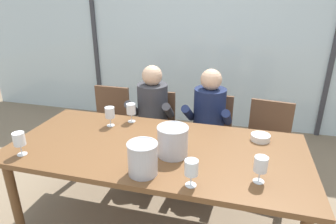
{
  "coord_description": "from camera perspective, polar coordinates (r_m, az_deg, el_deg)",
  "views": [
    {
      "loc": [
        0.59,
        -1.86,
        1.82
      ],
      "look_at": [
        0.0,
        0.35,
        0.9
      ],
      "focal_mm": 30.8,
      "sensor_mm": 36.0,
      "label": 1
    }
  ],
  "objects": [
    {
      "name": "tasting_bowl",
      "position": [
        2.42,
        17.82,
        -4.81
      ],
      "size": [
        0.15,
        0.15,
        0.05
      ],
      "primitive_type": "cylinder",
      "color": "silver",
      "rests_on": "dining_table"
    },
    {
      "name": "dining_table",
      "position": [
        2.26,
        -2.33,
        -8.37
      ],
      "size": [
        2.25,
        1.03,
        0.75
      ],
      "color": "brown",
      "rests_on": "ground"
    },
    {
      "name": "window_glass_panel",
      "position": [
        4.21,
        7.02,
        14.54
      ],
      "size": [
        7.45,
        0.03,
        2.6
      ],
      "primitive_type": "cube",
      "color": "silver",
      "rests_on": "ground"
    },
    {
      "name": "window_mullion_right",
      "position": [
        4.28,
        30.27,
        11.95
      ],
      "size": [
        0.06,
        0.06,
        2.6
      ],
      "primitive_type": "cube",
      "color": "#38383D",
      "rests_on": "ground"
    },
    {
      "name": "wine_glass_by_right_taster",
      "position": [
        2.32,
        -27.39,
        -4.84
      ],
      "size": [
        0.08,
        0.08,
        0.17
      ],
      "color": "silver",
      "rests_on": "dining_table"
    },
    {
      "name": "wine_glass_spare_empty",
      "position": [
        1.75,
        4.64,
        -11.13
      ],
      "size": [
        0.08,
        0.08,
        0.17
      ],
      "color": "silver",
      "rests_on": "dining_table"
    },
    {
      "name": "chair_center",
      "position": [
        3.11,
        8.52,
        -3.6
      ],
      "size": [
        0.45,
        0.45,
        0.86
      ],
      "rotation": [
        0.0,
        0.0,
        0.02
      ],
      "color": "brown",
      "rests_on": "ground"
    },
    {
      "name": "chair_right_of_center",
      "position": [
        3.08,
        19.15,
        -4.91
      ],
      "size": [
        0.49,
        0.49,
        0.86
      ],
      "rotation": [
        0.0,
        0.0,
        -0.13
      ],
      "color": "brown",
      "rests_on": "ground"
    },
    {
      "name": "ice_bucket_secondary",
      "position": [
        2.06,
        0.93,
        -5.69
      ],
      "size": [
        0.23,
        0.23,
        0.22
      ],
      "color": "#B7B7BC",
      "rests_on": "dining_table"
    },
    {
      "name": "person_navy_polo",
      "position": [
        2.91,
        7.86,
        -1.74
      ],
      "size": [
        0.47,
        0.62,
        1.18
      ],
      "rotation": [
        0.0,
        0.0,
        -0.05
      ],
      "color": "#192347",
      "rests_on": "ground"
    },
    {
      "name": "window_mullion_left",
      "position": [
        4.73,
        -14.28,
        14.84
      ],
      "size": [
        0.06,
        0.06,
        2.6
      ],
      "primitive_type": "cube",
      "color": "#38383D",
      "rests_on": "ground"
    },
    {
      "name": "wine_glass_center_pour",
      "position": [
        1.86,
        17.87,
        -10.01
      ],
      "size": [
        0.08,
        0.08,
        0.17
      ],
      "color": "silver",
      "rests_on": "dining_table"
    },
    {
      "name": "hillside_vineyard",
      "position": [
        7.6,
        10.81,
        14.72
      ],
      "size": [
        13.45,
        2.4,
        1.86
      ],
      "primitive_type": "cube",
      "color": "#477A38",
      "rests_on": "ground"
    },
    {
      "name": "wine_glass_near_bucket",
      "position": [
        2.63,
        -7.32,
        0.46
      ],
      "size": [
        0.08,
        0.08,
        0.17
      ],
      "color": "silver",
      "rests_on": "dining_table"
    },
    {
      "name": "chair_left_of_center",
      "position": [
        3.2,
        -2.68,
        -2.65
      ],
      "size": [
        0.46,
        0.46,
        0.86
      ],
      "rotation": [
        0.0,
        0.0,
        0.04
      ],
      "color": "brown",
      "rests_on": "ground"
    },
    {
      "name": "chair_near_curtain",
      "position": [
        3.43,
        -11.5,
        -1.37
      ],
      "size": [
        0.44,
        0.44,
        0.86
      ],
      "rotation": [
        0.0,
        0.0,
        -0.01
      ],
      "color": "brown",
      "rests_on": "ground"
    },
    {
      "name": "person_charcoal_jacket",
      "position": [
        3.03,
        -3.33,
        -0.59
      ],
      "size": [
        0.49,
        0.63,
        1.18
      ],
      "rotation": [
        0.0,
        0.0,
        0.09
      ],
      "color": "#38383D",
      "rests_on": "ground"
    },
    {
      "name": "wine_glass_by_left_taster",
      "position": [
        2.57,
        -11.45,
        -0.27
      ],
      "size": [
        0.08,
        0.08,
        0.17
      ],
      "color": "silver",
      "rests_on": "dining_table"
    },
    {
      "name": "ground",
      "position": [
        3.44,
        2.85,
        -10.14
      ],
      "size": [
        14.0,
        14.0,
        0.0
      ],
      "primitive_type": "plane",
      "color": "#847056"
    },
    {
      "name": "ice_bucket_primary",
      "position": [
        1.86,
        -5.04,
        -9.05
      ],
      "size": [
        0.2,
        0.2,
        0.22
      ],
      "color": "#B7B7BC",
      "rests_on": "dining_table"
    }
  ]
}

